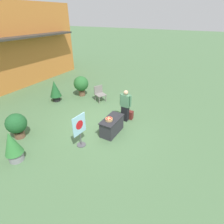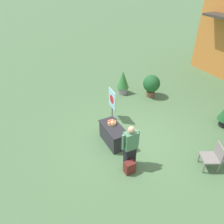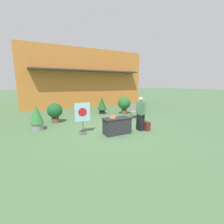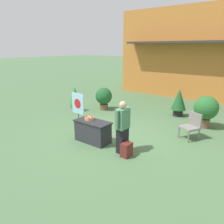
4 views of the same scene
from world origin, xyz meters
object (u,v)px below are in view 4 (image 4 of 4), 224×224
object	(u,v)px
person_visitor	(123,127)
potted_plant_near_left	(206,109)
display_table	(93,131)
potted_plant_near_right	(104,97)
apple_basket	(89,118)
backpack	(126,150)
potted_plant_far_left	(75,98)
potted_plant_far_right	(179,101)
patio_chair	(192,125)
poster_board	(78,108)

from	to	relation	value
person_visitor	potted_plant_near_left	bearing A→B (deg)	-107.98
display_table	potted_plant_near_right	xyz separation A→B (m)	(-2.24, 3.32, 0.30)
apple_basket	backpack	bearing A→B (deg)	-8.02
potted_plant_near_left	backpack	bearing A→B (deg)	-106.21
display_table	backpack	xyz separation A→B (m)	(1.50, -0.19, -0.16)
apple_basket	backpack	distance (m)	1.80
person_visitor	potted_plant_near_right	size ratio (longest dim) A/B	1.42
display_table	potted_plant_far_left	distance (m)	3.89
potted_plant_near_right	potted_plant_far_right	size ratio (longest dim) A/B	0.89
display_table	backpack	bearing A→B (deg)	-7.40
potted_plant_far_left	potted_plant_far_right	bearing A→B (deg)	28.16
backpack	potted_plant_far_left	size ratio (longest dim) A/B	0.35
apple_basket	potted_plant_near_left	distance (m)	4.63
patio_chair	potted_plant_near_right	xyz separation A→B (m)	(-4.80, 1.03, 0.16)
patio_chair	display_table	bearing A→B (deg)	-21.04
backpack	potted_plant_near_left	size ratio (longest dim) A/B	0.33
poster_board	patio_chair	size ratio (longest dim) A/B	1.52
display_table	potted_plant_far_left	xyz separation A→B (m)	(-3.18, 2.22, 0.28)
apple_basket	potted_plant_far_right	size ratio (longest dim) A/B	0.25
backpack	potted_plant_near_left	bearing A→B (deg)	73.79
poster_board	potted_plant_far_left	distance (m)	2.39
potted_plant_near_left	patio_chair	bearing A→B (deg)	-92.91
patio_chair	potted_plant_far_right	xyz separation A→B (m)	(-1.35, 2.28, 0.21)
poster_board	potted_plant_near_right	size ratio (longest dim) A/B	1.24
patio_chair	potted_plant_far_left	bearing A→B (deg)	-62.10
backpack	potted_plant_near_right	bearing A→B (deg)	136.77
person_visitor	potted_plant_near_left	xyz separation A→B (m)	(1.39, 3.77, -0.04)
backpack	patio_chair	distance (m)	2.72
apple_basket	poster_board	distance (m)	1.34
backpack	patio_chair	xyz separation A→B (m)	(1.06, 2.48, 0.30)
display_table	potted_plant_far_right	bearing A→B (deg)	75.07
potted_plant_near_right	person_visitor	bearing A→B (deg)	-44.01
backpack	potted_plant_far_left	xyz separation A→B (m)	(-4.68, 2.42, 0.44)
apple_basket	potted_plant_near_right	size ratio (longest dim) A/B	0.28
display_table	patio_chair	world-z (taller)	patio_chair
patio_chair	potted_plant_far_left	distance (m)	5.74
person_visitor	backpack	world-z (taller)	person_visitor
backpack	potted_plant_near_right	xyz separation A→B (m)	(-3.74, 3.51, 0.45)
backpack	potted_plant_far_right	bearing A→B (deg)	93.37
poster_board	potted_plant_far_left	bearing A→B (deg)	-125.81
potted_plant_near_left	potted_plant_far_right	xyz separation A→B (m)	(-1.42, 0.85, -0.06)
potted_plant_near_right	potted_plant_far_left	distance (m)	1.45
apple_basket	display_table	bearing A→B (deg)	-13.09
patio_chair	potted_plant_far_right	distance (m)	2.66
apple_basket	potted_plant_far_left	bearing A→B (deg)	143.97
patio_chair	potted_plant_far_right	size ratio (longest dim) A/B	0.72
potted_plant_near_right	potted_plant_near_left	bearing A→B (deg)	4.70
potted_plant_near_right	display_table	bearing A→B (deg)	-56.02
backpack	potted_plant_near_right	world-z (taller)	potted_plant_near_right
potted_plant_near_right	apple_basket	bearing A→B (deg)	-57.91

